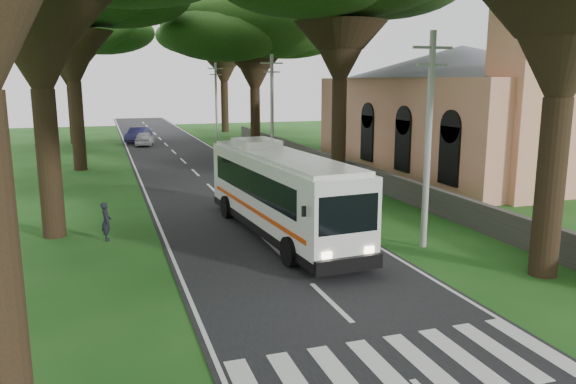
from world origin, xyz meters
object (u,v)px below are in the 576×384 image
(pole_mid, at_px, (272,110))
(pole_far, at_px, (216,100))
(pedestrian, at_px, (106,221))
(distant_car_b, at_px, (138,135))
(church, at_px, (461,100))
(coach_bus, at_px, (280,191))
(distant_car_a, at_px, (144,139))
(pole_near, at_px, (428,137))

(pole_mid, height_order, pole_far, same)
(pedestrian, bearing_deg, pole_far, -18.52)
(distant_car_b, bearing_deg, church, -31.76)
(coach_bus, relative_size, distant_car_b, 2.55)
(pole_mid, height_order, distant_car_a, pole_mid)
(pole_near, height_order, pole_far, same)
(pole_mid, relative_size, distant_car_b, 1.76)
(pole_mid, relative_size, distant_car_a, 2.04)
(church, distance_m, coach_bus, 21.22)
(pole_mid, distance_m, distant_car_a, 19.61)
(pole_mid, height_order, pedestrian, pole_mid)
(pole_mid, bearing_deg, pole_far, 90.00)
(pole_far, bearing_deg, pedestrian, -108.01)
(church, distance_m, pole_mid, 13.16)
(distant_car_b, distance_m, pedestrian, 36.65)
(distant_car_a, height_order, pedestrian, pedestrian)
(church, bearing_deg, pedestrian, -155.54)
(church, distance_m, pole_near, 19.88)
(pole_mid, xyz_separation_m, pole_far, (0.00, 20.00, 0.00))
(church, xyz_separation_m, pole_near, (-12.36, -15.55, -0.73))
(pole_near, distance_m, coach_bus, 6.23)
(pole_near, relative_size, distant_car_a, 2.04)
(distant_car_a, xyz_separation_m, distant_car_b, (-0.35, 3.42, 0.08))
(church, relative_size, pedestrian, 15.54)
(distant_car_b, bearing_deg, pedestrian, -75.69)
(church, height_order, distant_car_a, church)
(church, xyz_separation_m, coach_bus, (-17.07, -12.22, -3.09))
(pole_far, xyz_separation_m, coach_bus, (-4.70, -36.67, -2.36))
(coach_bus, xyz_separation_m, pedestrian, (-6.78, 1.37, -1.05))
(distant_car_a, height_order, distant_car_b, distant_car_b)
(pole_mid, bearing_deg, church, -19.81)
(church, relative_size, distant_car_b, 5.27)
(pole_far, xyz_separation_m, distant_car_a, (-7.57, -2.25, -3.48))
(pole_mid, distance_m, pole_far, 20.00)
(pole_near, distance_m, pole_mid, 20.00)
(pole_near, bearing_deg, coach_bus, 144.73)
(pole_near, xyz_separation_m, pole_mid, (0.00, 20.00, 0.00))
(pole_mid, bearing_deg, distant_car_a, 113.08)
(pole_mid, bearing_deg, distant_car_b, 110.48)
(church, xyz_separation_m, pedestrian, (-23.84, -10.85, -4.14))
(pole_near, bearing_deg, distant_car_a, 101.33)
(church, xyz_separation_m, distant_car_a, (-19.93, 22.21, -4.21))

